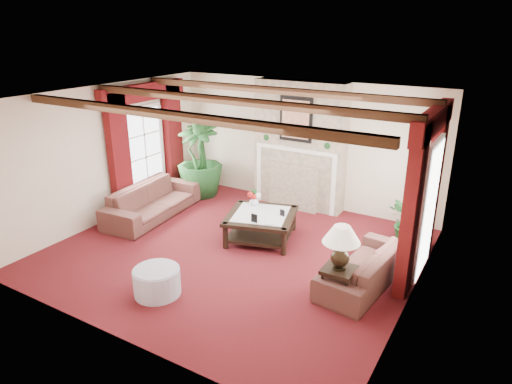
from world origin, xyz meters
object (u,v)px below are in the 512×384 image
Objects in this scene: side_table at (338,284)px; ottoman at (157,282)px; sofa_right at (365,261)px; sofa_left at (152,196)px; coffee_table at (261,226)px; potted_palm at (201,174)px.

ottoman is at bearing -153.18° from side_table.
ottoman is (-2.54, -1.86, -0.18)m from sofa_right.
sofa_left reaches higher than sofa_right.
sofa_left is 3.37× the size of ottoman.
sofa_left reaches higher than ottoman.
sofa_right is at bearing -30.54° from coffee_table.
sofa_right is 4.85m from potted_palm.
coffee_table is (-2.14, 0.53, -0.14)m from sofa_right.
sofa_right is at bearing 36.20° from ottoman.
coffee_table is (2.47, 0.21, -0.20)m from sofa_left.
sofa_left is 4.55m from side_table.
potted_palm is 2.70m from coffee_table.
sofa_right is 1.07× the size of potted_palm.
sofa_right reaches higher than coffee_table.
side_table is at bearing 26.82° from ottoman.
sofa_left is 4.62m from sofa_right.
sofa_left reaches higher than coffee_table.
ottoman is (1.96, -3.68, -0.31)m from potted_palm.
potted_palm is 3.55× the size of side_table.
side_table is at bearing -29.85° from potted_palm.
potted_palm reaches higher than sofa_left.
potted_palm is at bearing 118.04° from ottoman.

